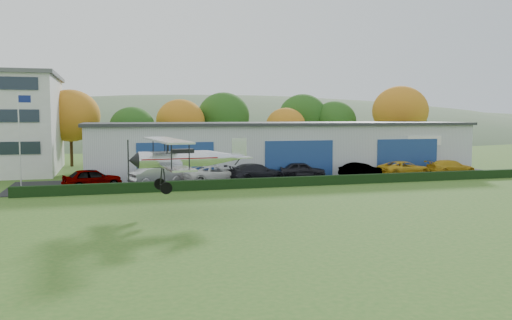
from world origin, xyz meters
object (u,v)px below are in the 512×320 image
object	(u,v)px
car_7	(451,167)
car_5	(361,170)
car_0	(92,178)
flagpole	(21,130)
car_4	(302,170)
biplane	(184,157)
car_1	(158,175)
car_2	(216,174)
hangar	(279,147)
car_3	(256,173)
car_6	(404,169)

from	to	relation	value
car_7	car_5	bearing A→B (deg)	84.10
car_0	flagpole	bearing A→B (deg)	51.79
car_4	biplane	xyz separation A→B (m)	(-13.60, -14.89, 2.67)
car_1	car_2	xyz separation A→B (m)	(5.05, -0.28, -0.01)
hangar	car_1	xyz separation A→B (m)	(-13.83, -7.91, -1.80)
car_3	car_7	bearing A→B (deg)	-108.05
hangar	car_2	size ratio (longest dim) A/B	7.08
car_4	car_3	bearing A→B (deg)	121.37
car_4	car_7	world-z (taller)	car_4
car_4	biplane	world-z (taller)	biplane
car_4	car_5	distance (m)	5.75
car_0	car_3	xyz separation A→B (m)	(14.16, 0.16, 0.02)
car_1	car_3	distance (m)	8.78
car_6	car_7	size ratio (longest dim) A/B	1.03
car_3	flagpole	bearing A→B (deg)	66.38
car_1	flagpole	bearing A→B (deg)	60.22
car_0	car_7	distance (m)	34.61
car_6	biplane	distance (m)	27.43
car_7	flagpole	bearing A→B (deg)	84.63
hangar	car_3	distance (m)	9.84
biplane	car_3	bearing A→B (deg)	52.73
car_1	car_5	distance (m)	19.52
car_3	car_7	distance (m)	20.45
hangar	car_5	bearing A→B (deg)	-54.13
hangar	car_5	distance (m)	9.90
car_4	car_6	xyz separation A→B (m)	(10.20, -1.53, -0.02)
car_4	biplane	bearing A→B (deg)	151.62
car_3	car_7	xyz separation A→B (m)	(20.45, -0.35, -0.07)
car_2	car_3	xyz separation A→B (m)	(3.72, -0.06, 0.03)
flagpole	car_0	xyz separation A→B (m)	(5.67, -2.43, -3.93)
flagpole	car_5	bearing A→B (deg)	-3.55
car_5	car_7	bearing A→B (deg)	-100.47
car_0	car_1	bearing A→B (deg)	-99.63
flagpole	car_6	size ratio (longest dim) A/B	1.50
car_0	car_5	xyz separation A→B (m)	(24.90, 0.54, -0.10)
car_5	car_6	size ratio (longest dim) A/B	0.80
car_5	biplane	size ratio (longest dim) A/B	0.50
car_5	hangar	bearing A→B (deg)	29.64
car_7	car_0	bearing A→B (deg)	88.04
car_1	car_4	world-z (taller)	car_1
hangar	flagpole	world-z (taller)	flagpole
car_0	car_3	world-z (taller)	car_3
car_7	car_6	bearing A→B (deg)	83.71
hangar	car_7	distance (m)	17.73
car_5	car_2	bearing A→B (deg)	85.02
hangar	flagpole	size ratio (longest dim) A/B	5.08
hangar	biplane	world-z (taller)	hangar
flagpole	car_7	distance (m)	40.56
flagpole	car_2	world-z (taller)	flagpole
car_5	car_7	xyz separation A→B (m)	(9.70, -0.72, 0.04)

